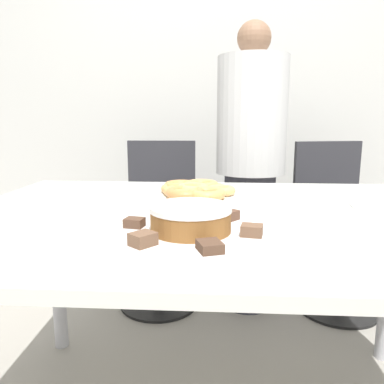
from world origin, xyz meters
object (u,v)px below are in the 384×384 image
plate_cake (191,233)px  plate_donuts (193,195)px  frosted_cake (191,218)px  person_standing (250,165)px  office_chair_left (159,226)px  napkin (370,206)px  office_chair_right (337,229)px

plate_cake → plate_donuts: 0.45m
plate_cake → frosted_cake: bearing=0.0°
person_standing → office_chair_left: person_standing is taller
plate_cake → napkin: 0.62m
plate_donuts → napkin: bearing=-13.5°
plate_donuts → office_chair_right: bearing=44.4°
plate_cake → frosted_cake: 0.04m
plate_cake → frosted_cake: size_ratio=1.98×
person_standing → frosted_cake: (-0.25, -1.16, 0.01)m
plate_cake → person_standing: bearing=78.1°
plate_cake → plate_donuts: (-0.02, 0.45, 0.00)m
office_chair_right → plate_cake: (-0.73, -1.19, 0.33)m
office_chair_right → office_chair_left: bearing=167.0°
napkin → frosted_cake: bearing=-149.4°
office_chair_right → plate_cake: office_chair_right is taller
frosted_cake → plate_donuts: bearing=92.7°
plate_donuts → person_standing: bearing=69.5°
office_chair_right → napkin: size_ratio=7.80×
plate_donuts → frosted_cake: frosted_cake is taller
person_standing → office_chair_right: bearing=2.8°
person_standing → napkin: person_standing is taller
plate_donuts → frosted_cake: 0.45m
office_chair_left → plate_donuts: office_chair_left is taller
office_chair_left → plate_cake: bearing=-78.8°
office_chair_left → office_chair_right: 0.99m
office_chair_right → plate_donuts: size_ratio=2.75×
office_chair_left → office_chair_right: size_ratio=1.00×
office_chair_left → frosted_cake: bearing=-78.8°
office_chair_right → frosted_cake: 1.44m
person_standing → frosted_cake: size_ratio=7.97×
office_chair_left → office_chair_right: (0.99, -0.00, 0.00)m
office_chair_right → plate_donuts: bearing=-148.5°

